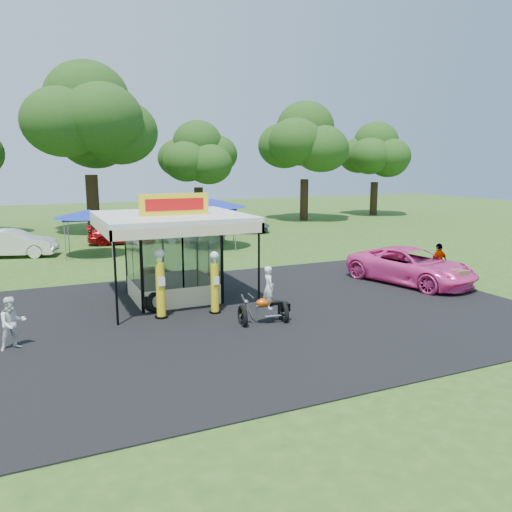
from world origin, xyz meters
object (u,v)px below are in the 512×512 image
Objects in this scene: motorcycle at (267,301)px; tent_west at (88,214)px; gas_pump_right at (215,284)px; spectator_east_b at (439,262)px; gas_pump_left at (160,285)px; gas_station_kiosk at (172,255)px; kiosk_car at (160,276)px; pink_sedan at (411,266)px; bg_car_d at (238,224)px; a_frame_sign at (459,282)px; bg_car_a at (12,243)px; bg_car_c at (192,230)px; spectator_west at (12,323)px; bg_car_b at (122,234)px; tent_east at (211,203)px.

tent_west reaches higher than motorcycle.
gas_pump_right is 1.29× the size of spectator_east_b.
gas_pump_left reaches higher than motorcycle.
motorcycle is (3.08, -1.99, -0.38)m from gas_pump_left.
kiosk_car is at bearing 90.00° from gas_station_kiosk.
gas_pump_left is 11.44m from pink_sedan.
gas_pump_right is 11.01m from spectator_east_b.
gas_pump_left is 0.49× the size of bg_car_d.
a_frame_sign is (10.89, -4.05, -1.26)m from gas_station_kiosk.
gas_pump_left is at bearing -86.42° from tent_west.
bg_car_c is at bearing -68.40° from bg_car_a.
motorcycle is 0.43× the size of bg_car_c.
bg_car_a is at bearing 119.80° from bg_car_c.
a_frame_sign is 0.22× the size of bg_car_c.
spectator_west is 0.89× the size of spectator_east_b.
bg_car_b is at bearing 105.17° from pink_sedan.
a_frame_sign is at bearing -50.48° from tent_west.
bg_car_a is at bearing 132.36° from bg_car_d.
gas_pump_left is at bearing 152.90° from motorcycle.
tent_west is at bearing 178.46° from tent_east.
tent_west is (-0.86, 13.78, 1.27)m from gas_pump_left.
gas_pump_left is 1.40× the size of spectator_east_b.
kiosk_car is 13.09m from bg_car_b.
bg_car_d is (-0.51, 19.17, -0.11)m from pink_sedan.
bg_car_d is at bearing -90.10° from spectator_east_b.
bg_car_b is at bearing 99.32° from bg_car_c.
spectator_west is at bearing -171.78° from gas_pump_right.
gas_station_kiosk is 11.64m from tent_west.
tent_east is (11.56, -1.59, 2.05)m from bg_car_a.
a_frame_sign is (11.93, -1.73, -0.66)m from gas_pump_left.
tent_west is (-3.94, 15.77, 1.66)m from motorcycle.
bg_car_a is (-4.99, 15.17, -0.38)m from gas_pump_left.
bg_car_c is at bearing 109.77° from a_frame_sign.
pink_sedan is 3.29× the size of spectator_east_b.
bg_car_d is (-1.03, 21.47, 0.17)m from a_frame_sign.
gas_station_kiosk reaches higher than bg_car_b.
bg_car_d is (4.74, 3.26, -0.11)m from bg_car_c.
tent_east is at bearing 71.23° from gas_pump_right.
gas_station_kiosk reaches higher than gas_pump_right.
tent_east is at bearing 63.85° from gas_station_kiosk.
bg_car_a is at bearing 120.97° from motorcycle.
bg_car_a is 4.66m from tent_west.
spectator_west reaches higher than kiosk_car.
bg_car_d is 1.28× the size of tent_west.
tent_east is (-4.34, -6.16, 2.16)m from bg_car_d.
kiosk_car is 12.24m from bg_car_a.
spectator_east_b is 23.17m from bg_car_a.
motorcycle is at bearing -24.83° from spectator_west.
pink_sedan is 16.76m from bg_car_c.
spectator_west is 19.72m from bg_car_b.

